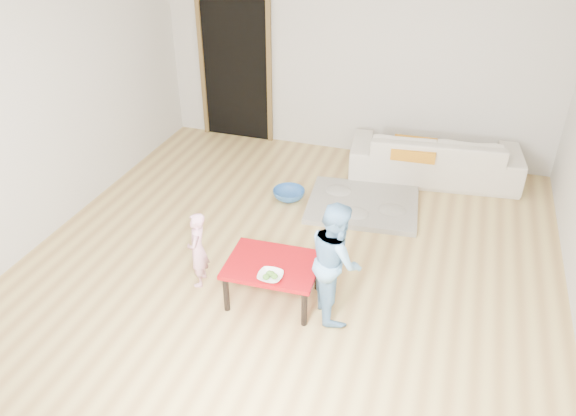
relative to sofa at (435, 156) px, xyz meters
The scene contains 13 objects.
floor 2.35m from the sofa, 118.57° to the right, with size 5.00×5.00×0.01m, color #AE864A.
back_wall 1.57m from the sofa, 158.04° to the left, with size 5.00×0.02×2.60m, color beige.
left_wall 4.28m from the sofa, 150.45° to the right, with size 0.02×5.00×2.60m, color beige.
doorway 2.85m from the sofa, behind, with size 1.02×0.08×2.11m, color brown, non-canonical shape.
sofa is the anchor object (origin of this frame).
cushion 0.36m from the sofa, 135.45° to the right, with size 0.50×0.44×0.13m, color orange.
red_table 2.95m from the sofa, 111.81° to the right, with size 0.78×0.58×0.39m, color #9B080E, non-canonical shape.
bowl 3.12m from the sofa, 109.51° to the right, with size 0.20×0.20×0.05m, color white.
broccoli 3.12m from the sofa, 109.51° to the right, with size 0.12×0.12×0.06m, color #2D5919, non-canonical shape.
child_pink 3.27m from the sofa, 123.48° to the right, with size 0.27×0.17×0.73m, color pink.
child_blue 2.78m from the sofa, 101.63° to the right, with size 0.52×0.40×1.06m, color #5E9FD9.
basin 1.84m from the sofa, 145.25° to the right, with size 0.36×0.36×0.11m, color #2B5FA5.
blanket 1.19m from the sofa, 124.64° to the right, with size 1.20×1.00×0.06m, color #9C988A, non-canonical shape.
Camera 1 is at (1.32, -4.25, 3.26)m, focal length 35.00 mm.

